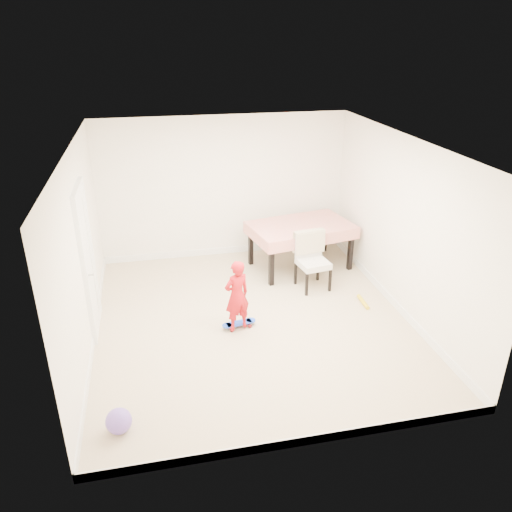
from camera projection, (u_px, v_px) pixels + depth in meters
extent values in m
plane|color=tan|center=(252.00, 320.00, 7.38)|extent=(5.00, 5.00, 0.00)
cube|color=white|center=(252.00, 146.00, 6.31)|extent=(4.50, 5.00, 0.04)
cube|color=white|center=(224.00, 188.00, 9.04)|extent=(4.50, 0.04, 2.60)
cube|color=white|center=(307.00, 339.00, 4.63)|extent=(4.50, 0.04, 2.60)
cube|color=white|center=(82.00, 253.00, 6.41)|extent=(0.04, 5.00, 2.60)
cube|color=white|center=(401.00, 227.00, 7.27)|extent=(0.04, 5.00, 2.60)
cube|color=white|center=(88.00, 263.00, 6.79)|extent=(0.11, 0.94, 2.11)
cube|color=white|center=(226.00, 250.00, 9.57)|extent=(4.50, 0.02, 0.12)
cube|color=white|center=(302.00, 441.00, 5.14)|extent=(4.50, 0.02, 0.12)
cube|color=white|center=(95.00, 335.00, 6.92)|extent=(0.02, 5.00, 0.12)
cube|color=white|center=(392.00, 301.00, 7.78)|extent=(0.02, 5.00, 0.12)
imported|color=red|center=(237.00, 298.00, 6.93)|extent=(0.45, 0.37, 1.05)
sphere|color=#7251C2|center=(119.00, 421.00, 5.29)|extent=(0.28, 0.28, 0.28)
cylinder|color=yellow|center=(363.00, 302.00, 7.82)|extent=(0.07, 0.40, 0.06)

